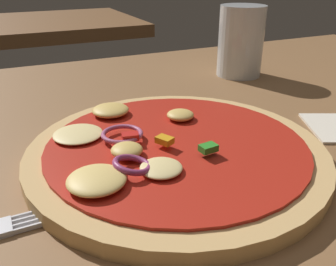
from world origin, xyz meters
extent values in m
cube|color=brown|center=(0.00, 0.00, 0.02)|extent=(1.35, 0.90, 0.04)
cylinder|color=tan|center=(-0.01, 0.01, 0.05)|extent=(0.29, 0.29, 0.01)
cylinder|color=red|center=(-0.01, 0.01, 0.06)|extent=(0.26, 0.26, 0.00)
ellipsoid|color=#F4DB8E|center=(-0.10, 0.07, 0.06)|extent=(0.05, 0.05, 0.01)
ellipsoid|color=#E5BC60|center=(0.02, 0.06, 0.06)|extent=(0.03, 0.03, 0.01)
ellipsoid|color=#F4DB8E|center=(-0.05, -0.03, 0.06)|extent=(0.04, 0.04, 0.01)
ellipsoid|color=#E5BC60|center=(-0.07, 0.01, 0.06)|extent=(0.03, 0.03, 0.01)
ellipsoid|color=#E5BC60|center=(-0.05, 0.11, 0.06)|extent=(0.04, 0.04, 0.01)
ellipsoid|color=#EFCC72|center=(-0.11, -0.03, 0.06)|extent=(0.05, 0.05, 0.01)
torus|color=#B25984|center=(-0.06, 0.04, 0.06)|extent=(0.06, 0.06, 0.00)
torus|color=#93386B|center=(-0.07, -0.02, 0.06)|extent=(0.03, 0.03, 0.01)
cube|color=red|center=(-0.06, 0.03, 0.07)|extent=(0.02, 0.01, 0.01)
cube|color=orange|center=(-0.03, 0.01, 0.07)|extent=(0.02, 0.02, 0.01)
cube|color=#2D8C28|center=(0.00, -0.02, 0.07)|extent=(0.02, 0.01, 0.01)
cube|color=silver|center=(-0.15, -0.04, 0.04)|extent=(0.03, 0.00, 0.00)
cube|color=silver|center=(-0.15, -0.04, 0.04)|extent=(0.03, 0.00, 0.00)
cube|color=silver|center=(-0.15, -0.03, 0.04)|extent=(0.03, 0.00, 0.00)
cube|color=silver|center=(-0.15, -0.02, 0.04)|extent=(0.03, 0.00, 0.00)
cylinder|color=silver|center=(0.21, 0.23, 0.10)|extent=(0.08, 0.08, 0.12)
cylinder|color=gold|center=(0.21, 0.23, 0.08)|extent=(0.07, 0.07, 0.08)
cylinder|color=white|center=(0.21, 0.23, 0.13)|extent=(0.07, 0.07, 0.01)
cube|color=brown|center=(-0.03, 1.07, 0.02)|extent=(0.67, 0.50, 0.04)
camera|label=1|loc=(-0.16, -0.28, 0.22)|focal=38.80mm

